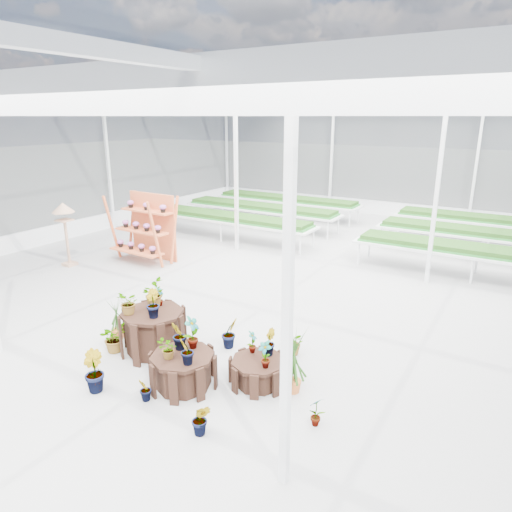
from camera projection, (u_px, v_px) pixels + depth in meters
The scene contains 10 objects.
ground_plane at pixel (250, 311), 10.25m from camera, with size 24.00×24.00×0.00m, color gray.
greenhouse_shell at pixel (249, 213), 9.58m from camera, with size 18.00×24.00×4.50m, color white, non-canonical shape.
steel_frame at pixel (249, 213), 9.58m from camera, with size 18.00×24.00×4.50m, color silver, non-canonical shape.
nursery_benches at pixel (358, 228), 16.00m from camera, with size 16.00×7.00×0.84m, color silver, non-canonical shape.
plinth_tall at pixel (154, 332), 8.39m from camera, with size 1.18×1.18×0.80m, color black.
plinth_mid at pixel (183, 370), 7.34m from camera, with size 1.06×1.06×0.56m, color black.
plinth_low at pixel (259, 372), 7.43m from camera, with size 0.94×0.94×0.42m, color black.
shelf_rack at pixel (143, 229), 13.50m from camera, with size 1.90×1.00×2.01m, color #C85A30, non-canonical shape.
bird_table at pixel (66, 235), 13.11m from camera, with size 0.45×0.45×1.87m, color #A57A60, non-canonical shape.
nursery_plants at pixel (184, 335), 7.90m from camera, with size 4.74×3.14×1.31m.
Camera 1 is at (5.03, -7.97, 4.20)m, focal length 32.00 mm.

